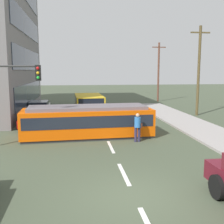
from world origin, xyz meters
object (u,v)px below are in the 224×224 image
streetcar_tram (88,121)px  utility_pole_mid (199,69)px  parked_sedan_far (39,107)px  traffic_light_mast (10,88)px  parked_sedan_mid (36,118)px  utility_pole_far (158,71)px  city_bus (89,103)px  pedestrian_crossing (138,126)px

streetcar_tram → utility_pole_mid: bearing=34.1°
parked_sedan_far → traffic_light_mast: (0.02, -11.88, 2.58)m
streetcar_tram → traffic_light_mast: bearing=-157.6°
parked_sedan_mid → utility_pole_far: size_ratio=0.60×
parked_sedan_far → parked_sedan_mid: bearing=-85.6°
traffic_light_mast → streetcar_tram: bearing=22.4°
city_bus → utility_pole_mid: bearing=-14.6°
utility_pole_mid → parked_sedan_far: bearing=167.9°
streetcar_tram → traffic_light_mast: traffic_light_mast is taller
streetcar_tram → pedestrian_crossing: streetcar_tram is taller
parked_sedan_mid → utility_pole_far: utility_pole_far is taller
streetcar_tram → utility_pole_mid: utility_pole_mid is taller
city_bus → utility_pole_far: size_ratio=0.71×
city_bus → pedestrian_crossing: (2.23, -11.22, -0.07)m
streetcar_tram → city_bus: size_ratio=1.49×
traffic_light_mast → utility_pole_mid: utility_pole_mid is taller
city_bus → utility_pole_mid: (9.82, -2.56, 3.18)m
pedestrian_crossing → streetcar_tram: bearing=150.1°
pedestrian_crossing → utility_pole_mid: 11.97m
city_bus → traffic_light_mast: bearing=-112.7°
streetcar_tram → parked_sedan_mid: (-3.69, 3.96, -0.38)m
streetcar_tram → pedestrian_crossing: size_ratio=4.84×
utility_pole_far → parked_sedan_far: bearing=-149.1°
streetcar_tram → parked_sedan_mid: size_ratio=1.76×
parked_sedan_far → traffic_light_mast: bearing=-89.9°
utility_pole_far → city_bus: bearing=-136.5°
parked_sedan_mid → utility_pole_mid: size_ratio=0.57×
parked_sedan_mid → pedestrian_crossing: bearing=-40.6°
streetcar_tram → traffic_light_mast: size_ratio=1.78×
parked_sedan_far → streetcar_tram: bearing=-67.7°
city_bus → traffic_light_mast: (-4.73, -11.32, 2.19)m
utility_pole_mid → utility_pole_far: bearing=90.6°
pedestrian_crossing → utility_pole_mid: size_ratio=0.21×
streetcar_tram → pedestrian_crossing: bearing=-29.9°
parked_sedan_far → utility_pole_far: (14.45, 8.66, 3.40)m
streetcar_tram → city_bus: 9.63m
city_bus → traffic_light_mast: traffic_light_mast is taller
city_bus → parked_sedan_mid: city_bus is taller
city_bus → parked_sedan_mid: size_ratio=1.18×
parked_sedan_mid → traffic_light_mast: traffic_light_mast is taller
pedestrian_crossing → utility_pole_mid: bearing=48.7°
parked_sedan_far → utility_pole_mid: 15.32m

